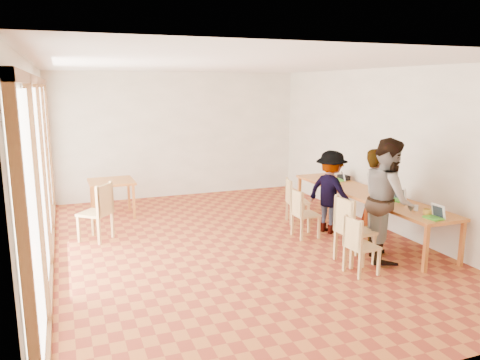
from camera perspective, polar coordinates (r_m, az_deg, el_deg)
name	(u,v)px	position (r m, az deg, el deg)	size (l,w,h in m)	color
ground	(236,245)	(8.07, -0.53, -7.93)	(8.00, 8.00, 0.00)	#AE5A2A
wall_back	(179,135)	(11.51, -7.49, 5.47)	(6.00, 0.10, 3.00)	white
wall_front	(396,225)	(4.27, 18.46, -5.18)	(6.00, 0.10, 3.00)	white
wall_right	(386,150)	(9.18, 17.35, 3.55)	(0.10, 8.00, 3.00)	white
window_wall	(41,170)	(7.25, -23.07, 1.17)	(0.10, 8.00, 3.00)	white
ceiling	(235,64)	(7.62, -0.57, 14.01)	(6.00, 8.00, 0.04)	white
communal_table	(366,195)	(8.90, 15.12, -1.79)	(0.80, 4.00, 0.75)	#C2652B
side_table	(111,184)	(10.05, -15.41, -0.50)	(0.90, 0.90, 0.75)	#C2652B
chair_near	(357,240)	(6.91, 14.13, -7.07)	(0.43, 0.43, 0.46)	tan
chair_mid	(350,223)	(7.28, 13.24, -5.17)	(0.51, 0.51, 0.55)	tan
chair_far	(301,208)	(8.39, 7.48, -3.46)	(0.41, 0.41, 0.46)	tan
chair_empty	(293,196)	(9.28, 6.50, -1.97)	(0.49, 0.49, 0.47)	tan
chair_spare	(100,206)	(8.48, -16.71, -3.05)	(0.67, 0.67, 0.54)	tan
person_near	(376,200)	(7.93, 16.20, -2.40)	(0.62, 0.40, 1.69)	gray
person_mid	(388,200)	(7.55, 17.57, -2.29)	(0.93, 0.72, 1.91)	gray
person_far	(331,192)	(8.73, 11.00, -1.43)	(0.99, 0.57, 1.53)	gray
laptop_near	(436,215)	(7.49, 22.76, -3.92)	(0.23, 0.27, 0.21)	green
laptop_mid	(398,197)	(8.44, 18.66, -1.95)	(0.29, 0.31, 0.22)	green
laptop_far	(341,177)	(9.89, 12.17, 0.31)	(0.32, 0.33, 0.23)	green
yellow_mug	(427,212)	(7.61, 21.84, -3.68)	(0.13, 0.13, 0.10)	gold
green_bottle	(332,169)	(10.37, 11.11, 1.30)	(0.07, 0.07, 0.28)	#1C6C33
clear_glass	(416,208)	(7.85, 20.66, -3.19)	(0.07, 0.07, 0.09)	silver
condiment_cup	(384,198)	(8.40, 17.11, -2.13)	(0.08, 0.08, 0.06)	white
pink_phone	(375,201)	(8.27, 16.18, -2.44)	(0.05, 0.10, 0.01)	#C44685
black_pouch	(344,177)	(10.00, 12.53, 0.31)	(0.16, 0.26, 0.09)	black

